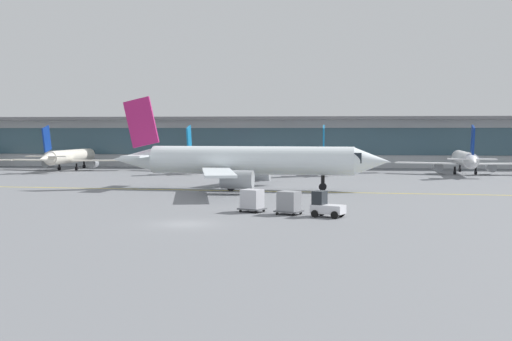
{
  "coord_description": "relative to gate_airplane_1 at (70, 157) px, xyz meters",
  "views": [
    {
      "loc": [
        10.59,
        -48.27,
        6.97
      ],
      "look_at": [
        3.42,
        17.3,
        3.0
      ],
      "focal_mm": 46.54,
      "sensor_mm": 36.0,
      "label": 1
    }
  ],
  "objects": [
    {
      "name": "taxiing_regional_jet",
      "position": [
        36.0,
        -35.11,
        0.99
      ],
      "size": [
        33.66,
        31.22,
        11.15
      ],
      "rotation": [
        0.0,
        0.0,
        -0.07
      ],
      "color": "white",
      "rests_on": "ground_plane"
    },
    {
      "name": "taxiway_centreline_stripe",
      "position": [
        36.43,
        -37.14,
        -2.35
      ],
      "size": [
        109.73,
        8.38,
        0.01
      ],
      "primitive_type": "cube",
      "rotation": [
        0.0,
        0.0,
        -0.07
      ],
      "color": "yellow",
      "rests_on": "ground_plane"
    },
    {
      "name": "gate_airplane_2",
      "position": [
        23.53,
        0.16,
        0.0
      ],
      "size": [
        22.04,
        23.64,
        7.85
      ],
      "rotation": [
        0.0,
        0.0,
        1.56
      ],
      "color": "silver",
      "rests_on": "ground_plane"
    },
    {
      "name": "cargo_dolly_trailing",
      "position": [
        39.01,
        -56.83,
        -1.3
      ],
      "size": [
        2.55,
        2.29,
        1.94
      ],
      "rotation": [
        0.0,
        0.0,
        -0.4
      ],
      "color": "#595B60",
      "rests_on": "ground_plane"
    },
    {
      "name": "gate_airplane_4",
      "position": [
        67.22,
        -3.83,
        0.0
      ],
      "size": [
        21.97,
        23.7,
        7.85
      ],
      "rotation": [
        0.0,
        0.0,
        1.49
      ],
      "color": "white",
      "rests_on": "ground_plane"
    },
    {
      "name": "ground_plane",
      "position": [
        34.89,
        -64.71,
        -2.35
      ],
      "size": [
        400.0,
        400.0,
        0.0
      ],
      "primitive_type": "plane",
      "color": "slate"
    },
    {
      "name": "gate_airplane_3",
      "position": [
        44.73,
        -1.6,
        0.0
      ],
      "size": [
        22.04,
        23.61,
        7.85
      ],
      "rotation": [
        0.0,
        0.0,
        1.57
      ],
      "color": "white",
      "rests_on": "ground_plane"
    },
    {
      "name": "terminal_concourse",
      "position": [
        34.89,
        15.87,
        2.56
      ],
      "size": [
        168.5,
        11.0,
        9.6
      ],
      "color": "#B2B7BC",
      "rests_on": "ground_plane"
    },
    {
      "name": "baggage_tug",
      "position": [
        45.28,
        -59.45,
        -1.46
      ],
      "size": [
        2.94,
        2.38,
        2.1
      ],
      "rotation": [
        0.0,
        0.0,
        -0.4
      ],
      "color": "silver",
      "rests_on": "ground_plane"
    },
    {
      "name": "cargo_dolly_lead",
      "position": [
        42.25,
        -58.18,
        -1.3
      ],
      "size": [
        2.55,
        2.29,
        1.94
      ],
      "rotation": [
        0.0,
        0.0,
        -0.4
      ],
      "color": "#595B60",
      "rests_on": "ground_plane"
    },
    {
      "name": "gate_airplane_1",
      "position": [
        0.0,
        0.0,
        0.0
      ],
      "size": [
        22.03,
        23.65,
        7.85
      ],
      "rotation": [
        0.0,
        0.0,
        1.55
      ],
      "color": "silver",
      "rests_on": "ground_plane"
    }
  ]
}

